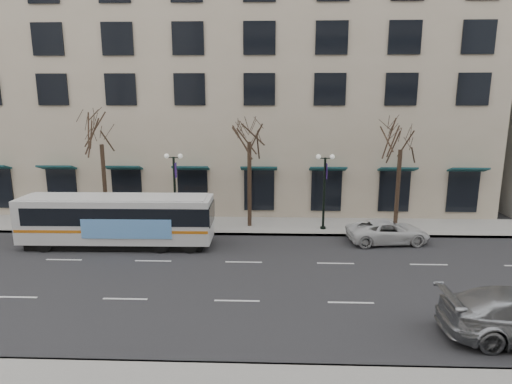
{
  "coord_description": "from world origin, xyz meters",
  "views": [
    {
      "loc": [
        1.46,
        -19.68,
        8.68
      ],
      "look_at": [
        0.69,
        1.99,
        4.0
      ],
      "focal_mm": 30.0,
      "sensor_mm": 36.0,
      "label": 1
    }
  ],
  "objects_px": {
    "tree_far_mid": "(249,127)",
    "lamp_post_right": "(324,188)",
    "tree_far_left": "(100,130)",
    "city_bus": "(118,219)",
    "tree_far_right": "(402,135)",
    "white_pickup": "(388,232)",
    "lamp_post_left": "(175,187)"
  },
  "relations": [
    {
      "from": "tree_far_right",
      "to": "white_pickup",
      "type": "height_order",
      "value": "tree_far_right"
    },
    {
      "from": "tree_far_mid",
      "to": "city_bus",
      "type": "xyz_separation_m",
      "value": [
        -7.66,
        -4.14,
        -5.22
      ]
    },
    {
      "from": "lamp_post_left",
      "to": "white_pickup",
      "type": "distance_m",
      "value": 14.08
    },
    {
      "from": "tree_far_left",
      "to": "white_pickup",
      "type": "relative_size",
      "value": 1.67
    },
    {
      "from": "lamp_post_left",
      "to": "white_pickup",
      "type": "height_order",
      "value": "lamp_post_left"
    },
    {
      "from": "tree_far_left",
      "to": "lamp_post_right",
      "type": "height_order",
      "value": "tree_far_left"
    },
    {
      "from": "tree_far_mid",
      "to": "lamp_post_left",
      "type": "relative_size",
      "value": 1.64
    },
    {
      "from": "white_pickup",
      "to": "lamp_post_right",
      "type": "bearing_deg",
      "value": 52.21
    },
    {
      "from": "white_pickup",
      "to": "tree_far_right",
      "type": "bearing_deg",
      "value": -30.47
    },
    {
      "from": "white_pickup",
      "to": "lamp_post_left",
      "type": "bearing_deg",
      "value": 74.23
    },
    {
      "from": "tree_far_right",
      "to": "city_bus",
      "type": "relative_size",
      "value": 0.7
    },
    {
      "from": "tree_far_left",
      "to": "lamp_post_right",
      "type": "xyz_separation_m",
      "value": [
        15.01,
        -0.6,
        -3.75
      ]
    },
    {
      "from": "tree_far_mid",
      "to": "white_pickup",
      "type": "distance_m",
      "value": 11.08
    },
    {
      "from": "tree_far_mid",
      "to": "tree_far_right",
      "type": "relative_size",
      "value": 1.06
    },
    {
      "from": "tree_far_mid",
      "to": "white_pickup",
      "type": "bearing_deg",
      "value": -18.19
    },
    {
      "from": "tree_far_right",
      "to": "white_pickup",
      "type": "bearing_deg",
      "value": -114.07
    },
    {
      "from": "tree_far_right",
      "to": "city_bus",
      "type": "bearing_deg",
      "value": -166.8
    },
    {
      "from": "tree_far_left",
      "to": "city_bus",
      "type": "relative_size",
      "value": 0.73
    },
    {
      "from": "lamp_post_left",
      "to": "lamp_post_right",
      "type": "height_order",
      "value": "same"
    },
    {
      "from": "tree_far_left",
      "to": "city_bus",
      "type": "distance_m",
      "value": 6.91
    },
    {
      "from": "tree_far_mid",
      "to": "white_pickup",
      "type": "height_order",
      "value": "tree_far_mid"
    },
    {
      "from": "tree_far_right",
      "to": "tree_far_mid",
      "type": "bearing_deg",
      "value": 180.0
    },
    {
      "from": "lamp_post_right",
      "to": "white_pickup",
      "type": "bearing_deg",
      "value": -31.39
    },
    {
      "from": "tree_far_mid",
      "to": "lamp_post_right",
      "type": "relative_size",
      "value": 1.64
    },
    {
      "from": "tree_far_mid",
      "to": "white_pickup",
      "type": "relative_size",
      "value": 1.71
    },
    {
      "from": "tree_far_left",
      "to": "tree_far_mid",
      "type": "distance_m",
      "value": 10.0
    },
    {
      "from": "tree_far_mid",
      "to": "city_bus",
      "type": "height_order",
      "value": "tree_far_mid"
    },
    {
      "from": "tree_far_mid",
      "to": "tree_far_right",
      "type": "bearing_deg",
      "value": -0.0
    },
    {
      "from": "tree_far_mid",
      "to": "lamp_post_right",
      "type": "distance_m",
      "value": 6.41
    },
    {
      "from": "tree_far_mid",
      "to": "white_pickup",
      "type": "xyz_separation_m",
      "value": [
        8.72,
        -2.86,
        -6.21
      ]
    },
    {
      "from": "lamp_post_right",
      "to": "tree_far_left",
      "type": "bearing_deg",
      "value": 177.71
    },
    {
      "from": "tree_far_left",
      "to": "tree_far_right",
      "type": "bearing_deg",
      "value": 0.0
    }
  ]
}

